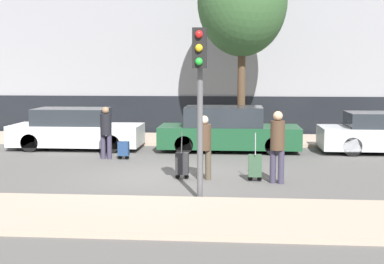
{
  "coord_description": "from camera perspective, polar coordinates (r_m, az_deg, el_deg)",
  "views": [
    {
      "loc": [
        1.83,
        -13.19,
        2.71
      ],
      "look_at": [
        0.59,
        1.8,
        0.95
      ],
      "focal_mm": 50.0,
      "sensor_mm": 36.0,
      "label": 1
    }
  ],
  "objects": [
    {
      "name": "ground_plane",
      "position": [
        13.59,
        -3.12,
        -4.84
      ],
      "size": [
        80.0,
        80.0,
        0.0
      ],
      "primitive_type": "plane",
      "color": "#565451"
    },
    {
      "name": "sidewalk_near",
      "position": [
        9.97,
        -6.09,
        -8.78
      ],
      "size": [
        28.0,
        2.5,
        0.12
      ],
      "color": "tan",
      "rests_on": "ground_plane"
    },
    {
      "name": "sidewalk_far",
      "position": [
        20.44,
        -0.45,
        -0.77
      ],
      "size": [
        28.0,
        3.0,
        0.12
      ],
      "color": "tan",
      "rests_on": "ground_plane"
    },
    {
      "name": "building_facade",
      "position": [
        23.61,
        0.26,
        12.87
      ],
      "size": [
        28.0,
        2.08,
        10.56
      ],
      "color": "gray",
      "rests_on": "ground_plane"
    },
    {
      "name": "parked_car_0",
      "position": [
        18.7,
        -12.31,
        0.21
      ],
      "size": [
        4.41,
        1.73,
        1.4
      ],
      "color": "silver",
      "rests_on": "ground_plane"
    },
    {
      "name": "parked_car_1",
      "position": [
        17.86,
        3.81,
        0.16
      ],
      "size": [
        4.64,
        1.81,
        1.49
      ],
      "color": "#194728",
      "rests_on": "ground_plane"
    },
    {
      "name": "pedestrian_left",
      "position": [
        16.41,
        -9.17,
        0.25
      ],
      "size": [
        0.35,
        0.34,
        1.59
      ],
      "rotation": [
        0.0,
        0.0,
        3.04
      ],
      "color": "#383347",
      "rests_on": "ground_plane"
    },
    {
      "name": "trolley_left",
      "position": [
        16.31,
        -7.31,
        -1.77
      ],
      "size": [
        0.34,
        0.29,
        1.09
      ],
      "color": "navy",
      "rests_on": "ground_plane"
    },
    {
      "name": "pedestrian_center",
      "position": [
        13.15,
        1.31,
        -1.26
      ],
      "size": [
        0.35,
        0.34,
        1.59
      ],
      "rotation": [
        0.0,
        0.0,
        -0.02
      ],
      "color": "#4C4233",
      "rests_on": "ground_plane"
    },
    {
      "name": "trolley_center",
      "position": [
        13.29,
        -1.07,
        -3.38
      ],
      "size": [
        0.34,
        0.29,
        1.2
      ],
      "color": "#262628",
      "rests_on": "ground_plane"
    },
    {
      "name": "pedestrian_right",
      "position": [
        12.86,
        9.1,
        -1.1
      ],
      "size": [
        0.34,
        0.34,
        1.74
      ],
      "rotation": [
        0.0,
        0.0,
        -0.36
      ],
      "color": "#383347",
      "rests_on": "ground_plane"
    },
    {
      "name": "trolley_right",
      "position": [
        13.11,
        6.74,
        -3.59
      ],
      "size": [
        0.34,
        0.29,
        1.19
      ],
      "color": "#335138",
      "rests_on": "ground_plane"
    },
    {
      "name": "traffic_light",
      "position": [
        10.85,
        0.82,
        5.72
      ],
      "size": [
        0.28,
        0.47,
        3.54
      ],
      "color": "#515154",
      "rests_on": "ground_plane"
    },
    {
      "name": "parked_bicycle",
      "position": [
        20.54,
        1.74,
        0.47
      ],
      "size": [
        1.77,
        0.06,
        0.96
      ],
      "color": "black",
      "rests_on": "sidewalk_far"
    },
    {
      "name": "bare_tree_near_crossing",
      "position": [
        19.53,
        5.38,
        13.67
      ],
      "size": [
        3.19,
        3.19,
        6.95
      ],
      "color": "#4C3826",
      "rests_on": "sidewalk_far"
    }
  ]
}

